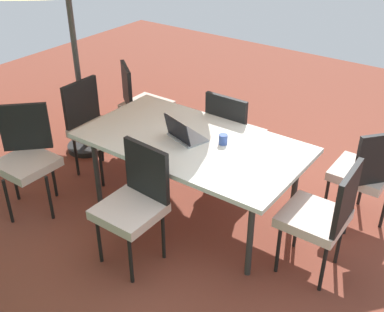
{
  "coord_description": "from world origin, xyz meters",
  "views": [
    {
      "loc": [
        -2.09,
        2.89,
        2.71
      ],
      "look_at": [
        0.0,
        0.0,
        0.62
      ],
      "focal_mm": 44.53,
      "sensor_mm": 36.0,
      "label": 1
    }
  ],
  "objects": [
    {
      "name": "chair_southeast",
      "position": [
        1.22,
        -0.72,
        0.55
      ],
      "size": [
        0.58,
        0.58,
        0.98
      ],
      "rotation": [
        0.0,
        0.0,
        5.63
      ],
      "color": "beige",
      "rests_on": "ground_plane"
    },
    {
      "name": "chair_north",
      "position": [
        0.02,
        0.73,
        0.55
      ],
      "size": [
        0.46,
        0.47,
        0.98
      ],
      "rotation": [
        0.0,
        0.0,
        3.07
      ],
      "color": "beige",
      "rests_on": "ground_plane"
    },
    {
      "name": "chair_east",
      "position": [
        1.24,
        -0.02,
        0.55
      ],
      "size": [
        0.46,
        0.46,
        0.98
      ],
      "rotation": [
        0.0,
        0.0,
        4.72
      ],
      "color": "beige",
      "rests_on": "ground_plane"
    },
    {
      "name": "chair_south",
      "position": [
        0.01,
        -0.69,
        0.55
      ],
      "size": [
        0.46,
        0.46,
        0.98
      ],
      "rotation": [
        0.0,
        0.0,
        0.0
      ],
      "color": "beige",
      "rests_on": "ground_plane"
    },
    {
      "name": "cup",
      "position": [
        -0.25,
        -0.1,
        0.81
      ],
      "size": [
        0.07,
        0.07,
        0.09
      ],
      "primitive_type": "cylinder",
      "color": "#334C99",
      "rests_on": "dining_table"
    },
    {
      "name": "chair_west",
      "position": [
        -1.22,
        0.04,
        0.55
      ],
      "size": [
        0.47,
        0.46,
        0.98
      ],
      "rotation": [
        0.0,
        0.0,
        1.61
      ],
      "color": "beige",
      "rests_on": "ground_plane"
    },
    {
      "name": "chair_northeast",
      "position": [
        1.29,
        0.76,
        0.55
      ],
      "size": [
        0.59,
        0.59,
        0.98
      ],
      "rotation": [
        0.0,
        0.0,
        3.92
      ],
      "color": "beige",
      "rests_on": "ground_plane"
    },
    {
      "name": "laptop",
      "position": [
        0.07,
        0.03,
        0.82
      ],
      "size": [
        0.38,
        0.33,
        0.21
      ],
      "rotation": [
        0.0,
        0.0,
        -0.31
      ],
      "color": "gray",
      "rests_on": "dining_table"
    },
    {
      "name": "chair_southwest",
      "position": [
        -1.28,
        -0.76,
        0.55
      ],
      "size": [
        0.58,
        0.58,
        0.98
      ],
      "rotation": [
        0.0,
        0.0,
        0.88
      ],
      "color": "beige",
      "rests_on": "ground_plane"
    },
    {
      "name": "dining_table",
      "position": [
        0.0,
        0.0,
        0.72
      ],
      "size": [
        1.93,
        1.06,
        0.77
      ],
      "color": "silver",
      "rests_on": "ground_plane"
    },
    {
      "name": "ground_plane",
      "position": [
        0.0,
        0.0,
        -0.01
      ],
      "size": [
        10.0,
        10.0,
        0.02
      ],
      "primitive_type": "cube",
      "color": "brown"
    }
  ]
}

